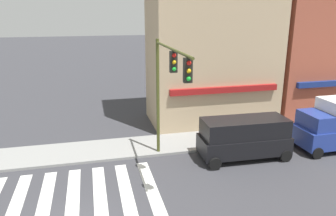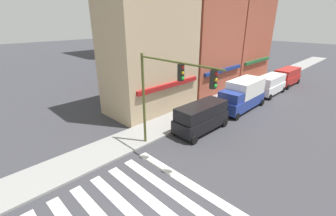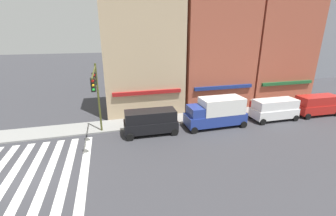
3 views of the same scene
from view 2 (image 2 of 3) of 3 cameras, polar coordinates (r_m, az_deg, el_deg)
The scene contains 9 objects.
sidewalk_left at distance 16.04m, azimuth -21.81°, elevation -12.62°, with size 120.00×3.00×0.15m.
storefront_row at distance 28.70m, azimuth 9.72°, elevation 18.88°, with size 27.36×5.30×15.46m.
traffic_signal at distance 13.74m, azimuth -0.42°, elevation 5.46°, with size 0.32×6.30×6.65m.
van_black at distance 18.58m, azimuth 8.45°, elevation -2.12°, with size 5.05×2.22×2.34m.
box_truck_blue at distance 23.99m, azimuth 18.35°, elevation 3.27°, with size 6.22×2.42×3.04m.
van_white at distance 30.36m, azimuth 24.49°, elevation 5.54°, with size 5.02×2.22×2.34m.
van_red at distance 35.77m, azimuth 27.98°, elevation 7.16°, with size 5.05×2.22×2.34m.
pedestrian_red_jacket at distance 29.69m, azimuth 19.67°, elevation 5.48°, with size 0.32×0.32×1.77m.
pedestrian_grey_coat at distance 28.93m, azimuth 18.40°, elevation 5.23°, with size 0.32×0.32×1.77m.
Camera 2 is at (-4.54, -5.25, 8.69)m, focal length 24.00 mm.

